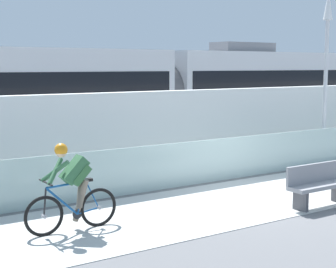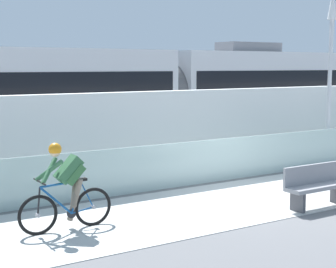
{
  "view_description": "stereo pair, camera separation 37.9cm",
  "coord_description": "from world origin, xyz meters",
  "px_view_note": "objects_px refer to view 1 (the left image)",
  "views": [
    {
      "loc": [
        -8.58,
        -8.71,
        2.95
      ],
      "look_at": [
        -1.11,
        2.35,
        1.25
      ],
      "focal_mm": 57.64,
      "sensor_mm": 36.0,
      "label": 1
    },
    {
      "loc": [
        -8.26,
        -8.92,
        2.95
      ],
      "look_at": [
        -1.11,
        2.35,
        1.25
      ],
      "focal_mm": 57.64,
      "sensor_mm": 36.0,
      "label": 2
    }
  ],
  "objects_px": {
    "bench": "(318,184)",
    "cyclist_on_bike": "(72,188)",
    "lamp_post_antenna": "(327,54)",
    "tram": "(160,96)"
  },
  "relations": [
    {
      "from": "bench",
      "to": "cyclist_on_bike",
      "type": "bearing_deg",
      "value": 165.62
    },
    {
      "from": "cyclist_on_bike",
      "to": "bench",
      "type": "height_order",
      "value": "cyclist_on_bike"
    },
    {
      "from": "lamp_post_antenna",
      "to": "tram",
      "type": "bearing_deg",
      "value": 121.83
    },
    {
      "from": "tram",
      "to": "lamp_post_antenna",
      "type": "relative_size",
      "value": 4.34
    },
    {
      "from": "lamp_post_antenna",
      "to": "bench",
      "type": "height_order",
      "value": "lamp_post_antenna"
    },
    {
      "from": "tram",
      "to": "bench",
      "type": "relative_size",
      "value": 14.1
    },
    {
      "from": "tram",
      "to": "lamp_post_antenna",
      "type": "bearing_deg",
      "value": -58.17
    },
    {
      "from": "lamp_post_antenna",
      "to": "bench",
      "type": "xyz_separation_m",
      "value": [
        -4.24,
        -3.44,
        -2.81
      ]
    },
    {
      "from": "tram",
      "to": "cyclist_on_bike",
      "type": "distance_m",
      "value": 9.4
    },
    {
      "from": "lamp_post_antenna",
      "to": "bench",
      "type": "bearing_deg",
      "value": -141.02
    }
  ]
}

